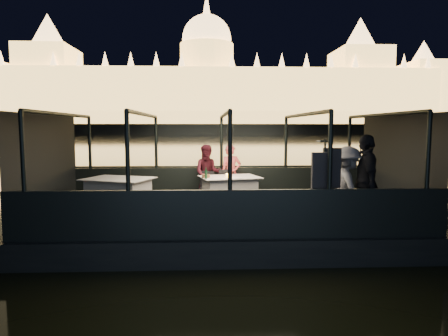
{
  "coord_description": "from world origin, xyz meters",
  "views": [
    {
      "loc": [
        -0.42,
        -9.04,
        2.5
      ],
      "look_at": [
        0.0,
        0.4,
        1.55
      ],
      "focal_mm": 32.0,
      "sensor_mm": 36.0,
      "label": 1
    }
  ],
  "objects_px": {
    "dining_table_aft": "(119,196)",
    "person_woman_coral": "(231,174)",
    "person_man_maroon": "(208,174)",
    "passenger_stripe": "(347,186)",
    "dining_table_central": "(230,191)",
    "chair_port_left": "(207,186)",
    "chair_port_right": "(227,186)",
    "wine_bottle": "(206,173)",
    "coat_stand": "(324,187)",
    "passenger_dark": "(365,187)"
  },
  "relations": [
    {
      "from": "dining_table_central",
      "to": "coat_stand",
      "type": "bearing_deg",
      "value": -60.02
    },
    {
      "from": "dining_table_aft",
      "to": "person_woman_coral",
      "type": "height_order",
      "value": "person_woman_coral"
    },
    {
      "from": "wine_bottle",
      "to": "chair_port_right",
      "type": "bearing_deg",
      "value": 57.69
    },
    {
      "from": "passenger_stripe",
      "to": "passenger_dark",
      "type": "distance_m",
      "value": 0.34
    },
    {
      "from": "wine_bottle",
      "to": "person_woman_coral",
      "type": "bearing_deg",
      "value": 59.11
    },
    {
      "from": "coat_stand",
      "to": "passenger_dark",
      "type": "distance_m",
      "value": 0.95
    },
    {
      "from": "coat_stand",
      "to": "person_woman_coral",
      "type": "xyz_separation_m",
      "value": [
        -1.53,
        3.51,
        -0.15
      ]
    },
    {
      "from": "person_woman_coral",
      "to": "person_man_maroon",
      "type": "height_order",
      "value": "person_man_maroon"
    },
    {
      "from": "chair_port_right",
      "to": "passenger_dark",
      "type": "height_order",
      "value": "passenger_dark"
    },
    {
      "from": "chair_port_right",
      "to": "person_man_maroon",
      "type": "distance_m",
      "value": 0.64
    },
    {
      "from": "dining_table_aft",
      "to": "passenger_dark",
      "type": "xyz_separation_m",
      "value": [
        5.21,
        -1.96,
        0.47
      ]
    },
    {
      "from": "chair_port_left",
      "to": "chair_port_right",
      "type": "distance_m",
      "value": 0.52
    },
    {
      "from": "dining_table_aft",
      "to": "person_man_maroon",
      "type": "relative_size",
      "value": 0.99
    },
    {
      "from": "person_man_maroon",
      "to": "wine_bottle",
      "type": "relative_size",
      "value": 5.44
    },
    {
      "from": "dining_table_central",
      "to": "wine_bottle",
      "type": "xyz_separation_m",
      "value": [
        -0.6,
        -0.42,
        0.53
      ]
    },
    {
      "from": "dining_table_central",
      "to": "coat_stand",
      "type": "relative_size",
      "value": 0.8
    },
    {
      "from": "dining_table_central",
      "to": "wine_bottle",
      "type": "bearing_deg",
      "value": -145.01
    },
    {
      "from": "chair_port_right",
      "to": "coat_stand",
      "type": "bearing_deg",
      "value": -69.27
    },
    {
      "from": "passenger_stripe",
      "to": "coat_stand",
      "type": "bearing_deg",
      "value": 120.39
    },
    {
      "from": "chair_port_right",
      "to": "person_woman_coral",
      "type": "xyz_separation_m",
      "value": [
        0.13,
        0.27,
        0.3
      ]
    },
    {
      "from": "person_woman_coral",
      "to": "passenger_dark",
      "type": "distance_m",
      "value": 4.03
    },
    {
      "from": "chair_port_right",
      "to": "passenger_stripe",
      "type": "bearing_deg",
      "value": -57.13
    },
    {
      "from": "dining_table_central",
      "to": "chair_port_left",
      "type": "height_order",
      "value": "chair_port_left"
    },
    {
      "from": "chair_port_left",
      "to": "wine_bottle",
      "type": "distance_m",
      "value": 0.99
    },
    {
      "from": "dining_table_aft",
      "to": "person_man_maroon",
      "type": "bearing_deg",
      "value": 30.22
    },
    {
      "from": "passenger_dark",
      "to": "dining_table_aft",
      "type": "bearing_deg",
      "value": -100.57
    },
    {
      "from": "coat_stand",
      "to": "person_man_maroon",
      "type": "bearing_deg",
      "value": 121.63
    },
    {
      "from": "chair_port_left",
      "to": "person_man_maroon",
      "type": "bearing_deg",
      "value": 90.83
    },
    {
      "from": "dining_table_central",
      "to": "wine_bottle",
      "type": "height_order",
      "value": "wine_bottle"
    },
    {
      "from": "coat_stand",
      "to": "wine_bottle",
      "type": "relative_size",
      "value": 6.34
    },
    {
      "from": "dining_table_central",
      "to": "coat_stand",
      "type": "height_order",
      "value": "coat_stand"
    },
    {
      "from": "person_woman_coral",
      "to": "passenger_stripe",
      "type": "height_order",
      "value": "passenger_stripe"
    },
    {
      "from": "coat_stand",
      "to": "passenger_stripe",
      "type": "distance_m",
      "value": 0.77
    },
    {
      "from": "person_woman_coral",
      "to": "wine_bottle",
      "type": "relative_size",
      "value": 5.42
    },
    {
      "from": "person_woman_coral",
      "to": "dining_table_aft",
      "type": "bearing_deg",
      "value": -166.13
    },
    {
      "from": "chair_port_left",
      "to": "chair_port_right",
      "type": "bearing_deg",
      "value": 5.06
    },
    {
      "from": "passenger_dark",
      "to": "person_woman_coral",
      "type": "bearing_deg",
      "value": -132.8
    },
    {
      "from": "dining_table_central",
      "to": "passenger_dark",
      "type": "height_order",
      "value": "passenger_dark"
    },
    {
      "from": "person_man_maroon",
      "to": "passenger_stripe",
      "type": "height_order",
      "value": "passenger_stripe"
    },
    {
      "from": "chair_port_right",
      "to": "person_woman_coral",
      "type": "bearing_deg",
      "value": 57.6
    },
    {
      "from": "dining_table_aft",
      "to": "chair_port_left",
      "type": "bearing_deg",
      "value": 24.73
    },
    {
      "from": "passenger_stripe",
      "to": "wine_bottle",
      "type": "height_order",
      "value": "passenger_stripe"
    },
    {
      "from": "dining_table_central",
      "to": "dining_table_aft",
      "type": "height_order",
      "value": "dining_table_aft"
    },
    {
      "from": "dining_table_central",
      "to": "person_woman_coral",
      "type": "height_order",
      "value": "person_woman_coral"
    },
    {
      "from": "dining_table_aft",
      "to": "wine_bottle",
      "type": "distance_m",
      "value": 2.16
    },
    {
      "from": "person_man_maroon",
      "to": "passenger_stripe",
      "type": "bearing_deg",
      "value": -44.59
    },
    {
      "from": "chair_port_left",
      "to": "wine_bottle",
      "type": "xyz_separation_m",
      "value": [
        -0.03,
        -0.87,
        0.47
      ]
    },
    {
      "from": "chair_port_right",
      "to": "coat_stand",
      "type": "distance_m",
      "value": 3.66
    },
    {
      "from": "dining_table_aft",
      "to": "wine_bottle",
      "type": "height_order",
      "value": "wine_bottle"
    },
    {
      "from": "chair_port_left",
      "to": "passenger_dark",
      "type": "relative_size",
      "value": 0.44
    }
  ]
}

